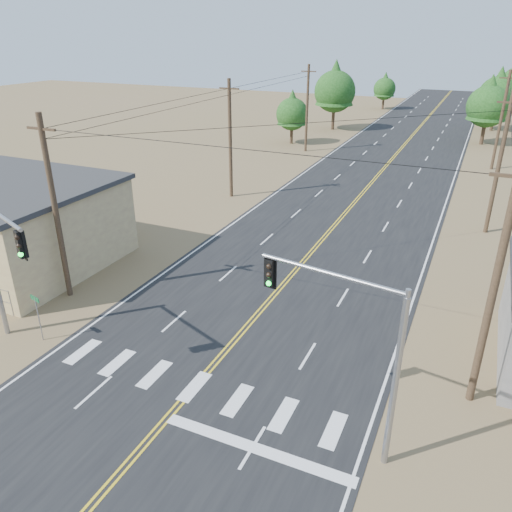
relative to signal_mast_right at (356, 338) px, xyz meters
The scene contains 14 objects.
road 23.83m from the signal_mast_right, 106.32° to the left, with size 15.00×200.00×0.02m, color black.
utility_pole_left_near 17.66m from the signal_mast_right, 165.38° to the left, with size 1.80×0.30×10.00m.
utility_pole_left_mid 29.83m from the signal_mast_right, 124.93° to the left, with size 1.80×0.30×10.00m.
utility_pole_left_far 47.62m from the signal_mast_right, 111.01° to the left, with size 1.80×0.30×10.00m.
utility_pole_right_near 5.96m from the signal_mast_right, 48.61° to the left, with size 1.80×0.30×10.00m.
utility_pole_right_mid 24.77m from the signal_mast_right, 80.88° to the left, with size 1.80×0.30×10.00m.
utility_pole_right_far 44.63m from the signal_mast_right, 84.95° to the left, with size 1.80×0.30×10.00m.
signal_mast_right is the anchor object (origin of this frame).
street_sign 15.30m from the signal_mast_right, behind, with size 0.69×0.20×2.38m.
tree_left_near 52.01m from the signal_mast_right, 112.90° to the left, with size 4.07×4.07×6.78m.
tree_left_mid 62.59m from the signal_mast_right, 106.91° to the left, with size 5.90×5.90×9.84m.
tree_left_far 85.14m from the signal_mast_right, 100.54° to the left, with size 3.97×3.97×6.62m.
tree_right_near 57.63m from the signal_mast_right, 87.59° to the left, with size 5.20×5.20×8.67m.
tree_right_mid 68.77m from the signal_mast_right, 87.18° to the left, with size 5.39×5.39×8.99m.
Camera 1 is at (9.24, -6.12, 13.62)m, focal length 35.00 mm.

